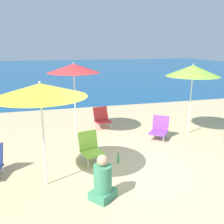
{
  "coord_description": "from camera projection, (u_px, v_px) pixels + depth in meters",
  "views": [
    {
      "loc": [
        -1.72,
        -4.96,
        2.74
      ],
      "look_at": [
        0.03,
        1.34,
        1.0
      ],
      "focal_mm": 40.0,
      "sensor_mm": 36.0,
      "label": 1
    }
  ],
  "objects": [
    {
      "name": "beach_chair_lime",
      "position": [
        90.0,
        147.0,
        5.99
      ],
      "size": [
        0.58,
        0.65,
        0.74
      ],
      "rotation": [
        0.0,
        0.0,
        0.22
      ],
      "color": "silver",
      "rests_on": "ground"
    },
    {
      "name": "ground_plane",
      "position": [
        126.0,
        168.0,
        5.77
      ],
      "size": [
        60.0,
        60.0,
        0.0
      ],
      "primitive_type": "plane",
      "color": "#C6B284"
    },
    {
      "name": "beach_umbrella_yellow",
      "position": [
        40.0,
        90.0,
        4.61
      ],
      "size": [
        1.75,
        1.75,
        2.11
      ],
      "color": "white",
      "rests_on": "ground"
    },
    {
      "name": "beach_umbrella_lime",
      "position": [
        193.0,
        71.0,
        7.57
      ],
      "size": [
        1.63,
        1.63,
        2.22
      ],
      "color": "white",
      "rests_on": "ground"
    },
    {
      "name": "person_seated_near",
      "position": [
        103.0,
        181.0,
        4.55
      ],
      "size": [
        0.57,
        0.56,
        0.86
      ],
      "rotation": [
        0.0,
        0.0,
        -0.88
      ],
      "color": "#3F8C66",
      "rests_on": "ground"
    },
    {
      "name": "beach_chair_red",
      "position": [
        102.0,
        117.0,
        8.56
      ],
      "size": [
        0.58,
        0.59,
        0.7
      ],
      "rotation": [
        0.0,
        0.0,
        0.17
      ],
      "color": "silver",
      "rests_on": "ground"
    },
    {
      "name": "beach_chair_purple",
      "position": [
        159.0,
        128.0,
        7.55
      ],
      "size": [
        0.71,
        0.72,
        0.68
      ],
      "rotation": [
        0.0,
        0.0,
        -0.7
      ],
      "color": "silver",
      "rests_on": "ground"
    },
    {
      "name": "beach_umbrella_red",
      "position": [
        74.0,
        68.0,
        7.34
      ],
      "size": [
        1.56,
        1.56,
        2.27
      ],
      "color": "white",
      "rests_on": "ground"
    },
    {
      "name": "water_bottle",
      "position": [
        118.0,
        159.0,
        6.0
      ],
      "size": [
        0.06,
        0.06,
        0.27
      ],
      "color": "#4CB266",
      "rests_on": "ground"
    },
    {
      "name": "sea_water",
      "position": [
        57.0,
        69.0,
        30.06
      ],
      "size": [
        60.0,
        40.0,
        0.01
      ],
      "color": "navy",
      "rests_on": "ground"
    }
  ]
}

